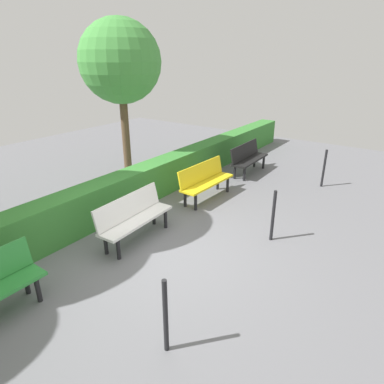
% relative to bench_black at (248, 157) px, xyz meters
% --- Properties ---
extents(ground_plane, '(19.27, 19.27, 0.00)m').
position_rel_bench_black_xyz_m(ground_plane, '(4.69, 0.58, -0.48)').
color(ground_plane, slate).
extents(bench_black, '(1.62, 0.48, 0.86)m').
position_rel_bench_black_xyz_m(bench_black, '(0.00, 0.00, 0.00)').
color(bench_black, black).
rests_on(bench_black, ground_plane).
extents(bench_yellow, '(1.66, 0.53, 0.86)m').
position_rel_bench_black_xyz_m(bench_yellow, '(2.29, 0.00, 0.00)').
color(bench_yellow, yellow).
rests_on(bench_yellow, ground_plane).
extents(bench_white, '(1.65, 0.54, 0.86)m').
position_rel_bench_black_xyz_m(bench_white, '(4.67, -0.02, 0.00)').
color(bench_white, white).
rests_on(bench_white, ground_plane).
extents(hedge_row, '(15.27, 0.56, 0.84)m').
position_rel_bench_black_xyz_m(hedge_row, '(3.60, -1.13, -0.06)').
color(hedge_row, '#387F33').
rests_on(hedge_row, ground_plane).
extents(tree_near, '(2.14, 2.14, 4.14)m').
position_rel_bench_black_xyz_m(tree_near, '(2.09, -2.80, 2.57)').
color(tree_near, brown).
rests_on(tree_near, ground_plane).
extents(railing_post_near, '(0.06, 0.06, 1.00)m').
position_rel_bench_black_xyz_m(railing_post_near, '(-0.15, 2.10, 0.02)').
color(railing_post_near, black).
rests_on(railing_post_near, ground_plane).
extents(railing_post_mid, '(0.06, 0.06, 1.00)m').
position_rel_bench_black_xyz_m(railing_post_mid, '(3.22, 2.10, 0.02)').
color(railing_post_mid, black).
rests_on(railing_post_mid, ground_plane).
extents(railing_post_far, '(0.06, 0.06, 1.00)m').
position_rel_bench_black_xyz_m(railing_post_far, '(6.32, 2.10, 0.02)').
color(railing_post_far, black).
rests_on(railing_post_far, ground_plane).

